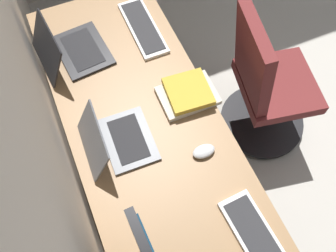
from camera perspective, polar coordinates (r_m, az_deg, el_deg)
name	(u,v)px	position (r m, az deg, el deg)	size (l,w,h in m)	color
wall_back	(18,125)	(1.16, -22.04, 0.18)	(4.57, 0.10, 2.60)	beige
desk	(158,159)	(1.72, -1.54, -5.05)	(2.12, 0.70, 0.73)	#936D47
drawer_pedestal	(163,202)	(1.98, -0.82, -11.60)	(0.40, 0.51, 0.69)	#936D47
laptop_leftmost	(115,140)	(1.65, -8.21, -2.15)	(0.30, 0.32, 0.20)	#595B60
laptop_left	(69,49)	(1.97, -15.02, 11.30)	(0.35, 0.37, 0.22)	black
keyboard_main	(259,243)	(1.57, 13.88, -17.04)	(0.43, 0.16, 0.02)	silver
keyboard_spare	(143,27)	(2.06, -3.89, 14.89)	(0.42, 0.14, 0.02)	silver
mouse_main	(204,151)	(1.65, 5.52, -3.89)	(0.06, 0.10, 0.03)	silver
book_stack_near	(188,94)	(1.78, 3.09, 4.99)	(0.22, 0.27, 0.06)	beige
office_chair	(265,88)	(2.23, 14.74, 5.63)	(0.56, 0.59, 0.97)	maroon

